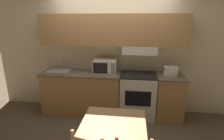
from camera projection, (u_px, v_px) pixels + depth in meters
name	position (u px, v px, depth m)	size (l,w,h in m)	color
ground_plane	(113.00, 107.00, 4.14)	(16.00, 16.00, 0.00)	brown
wall_back	(113.00, 44.00, 3.65)	(5.33, 0.38, 2.55)	beige
lower_counter_main	(82.00, 93.00, 3.82)	(1.67, 0.59, 0.93)	tan
lower_counter_right_stub	(169.00, 97.00, 3.60)	(0.55, 0.59, 0.93)	tan
stove_range	(138.00, 95.00, 3.68)	(0.72, 0.55, 0.93)	white
microwave	(105.00, 66.00, 3.66)	(0.48, 0.35, 0.28)	white
toaster	(170.00, 71.00, 3.44)	(0.26, 0.17, 0.19)	white
sink_basin	(59.00, 71.00, 3.74)	(0.46, 0.35, 0.22)	#B7BABF
dining_table	(113.00, 132.00, 2.26)	(0.83, 0.82, 0.73)	tan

